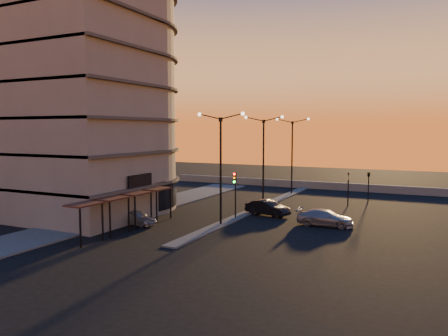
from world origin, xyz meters
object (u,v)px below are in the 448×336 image
traffic_light_main (235,187)px  car_hatchback (137,217)px  streetlamp_mid (263,153)px  car_wagon (325,218)px  car_sedan (267,208)px

traffic_light_main → car_hatchback: traffic_light_main is taller
car_hatchback → streetlamp_mid: bearing=-18.1°
traffic_light_main → car_wagon: 8.33m
streetlamp_mid → car_wagon: 11.36m
traffic_light_main → car_hatchback: (-6.50, -5.85, -2.25)m
streetlamp_mid → car_wagon: streetlamp_mid is taller
car_sedan → car_wagon: size_ratio=0.92×
traffic_light_main → car_hatchback: bearing=-138.0°
car_sedan → car_wagon: (5.95, -2.18, -0.03)m
car_hatchback → car_wagon: 15.92m
streetlamp_mid → car_hatchback: (-6.50, -12.97, -4.96)m
car_hatchback → car_wagon: bearing=-57.1°
car_hatchback → car_wagon: car_wagon is taller
car_hatchback → car_sedan: (8.55, 8.76, 0.08)m
streetlamp_mid → car_wagon: (8.00, -6.40, -4.91)m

